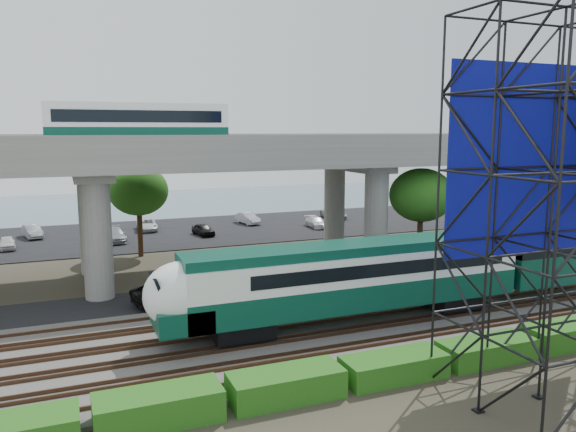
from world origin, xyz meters
name	(u,v)px	position (x,y,z in m)	size (l,w,h in m)	color
ground	(329,346)	(0.00, 0.00, 0.00)	(140.00, 140.00, 0.00)	#474233
ballast_bed	(312,331)	(0.00, 2.00, 0.10)	(90.00, 12.00, 0.20)	slate
service_road	(260,290)	(0.00, 10.50, 0.04)	(90.00, 5.00, 0.08)	black
parking_lot	(187,231)	(0.00, 34.00, 0.04)	(90.00, 18.00, 0.08)	black
harbor_water	(155,206)	(0.00, 56.00, 0.01)	(140.00, 40.00, 0.03)	slate
rail_tracks	(312,328)	(0.00, 2.00, 0.28)	(90.00, 9.52, 0.16)	#472D1E
commuter_train	(391,271)	(4.73, 2.00, 2.88)	(29.30, 3.06, 4.30)	black
overpass	(228,163)	(-0.49, 16.00, 8.21)	(80.00, 12.00, 12.40)	#9E9B93
hedge_strip	(394,366)	(1.01, -4.30, 0.56)	(34.60, 1.80, 1.20)	#1D5814
trees	(172,201)	(-4.67, 16.17, 5.57)	(40.94, 16.94, 7.69)	#382314
suv	(176,291)	(-5.71, 9.69, 0.83)	(2.48, 5.38, 1.49)	black
parked_cars	(192,225)	(0.46, 33.76, 0.69)	(36.76, 9.53, 1.30)	silver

